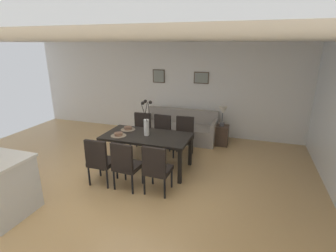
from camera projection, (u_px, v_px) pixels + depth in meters
The scene contains 20 objects.
ground_plane at pixel (126, 183), 4.92m from camera, with size 9.00×9.00×0.00m, color tan.
back_wall_panel at pixel (176, 89), 7.46m from camera, with size 9.00×0.10×2.60m, color silver.
ceiling_panel at pixel (130, 38), 4.47m from camera, with size 9.00×7.20×0.08m, color white.
dining_table at pixel (147, 139), 5.34m from camera, with size 1.80×0.95×0.74m.
dining_chair_near_left at pixel (100, 159), 4.73m from camera, with size 0.45×0.45×0.92m.
dining_chair_near_right at pixel (141, 130), 6.35m from camera, with size 0.45×0.45×0.92m.
dining_chair_far_left at pixel (126, 163), 4.57m from camera, with size 0.47×0.47×0.92m.
dining_chair_far_right at pixel (161, 132), 6.17m from camera, with size 0.47×0.47×0.92m.
dining_chair_mid_left at pixel (157, 167), 4.43m from camera, with size 0.45×0.45×0.92m.
dining_chair_mid_right at pixel (184, 134), 6.04m from camera, with size 0.47×0.47×0.92m.
centerpiece_vase at pixel (146, 122), 5.23m from camera, with size 0.21×0.23×0.73m.
placemat_near_left at pixel (119, 136), 5.28m from camera, with size 0.32×0.32×0.01m, color #7F705B.
bowl_near_left at pixel (118, 134), 5.27m from camera, with size 0.17×0.17×0.07m.
placemat_near_right at pixel (128, 129), 5.67m from camera, with size 0.32×0.32×0.01m, color #7F705B.
bowl_near_right at pixel (128, 128), 5.66m from camera, with size 0.17×0.17×0.07m.
sofa at pixel (180, 129), 7.12m from camera, with size 2.03×0.84×0.80m.
side_table at pixel (221, 135), 6.72m from camera, with size 0.36×0.36×0.52m, color #3D2D23.
table_lamp at pixel (223, 112), 6.53m from camera, with size 0.22×0.22×0.51m.
framed_picture_left at pixel (159, 76), 7.43m from camera, with size 0.36×0.03×0.38m.
framed_picture_center at pixel (201, 78), 7.06m from camera, with size 0.42×0.03×0.32m.
Camera 1 is at (2.13, -3.87, 2.55)m, focal length 27.35 mm.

